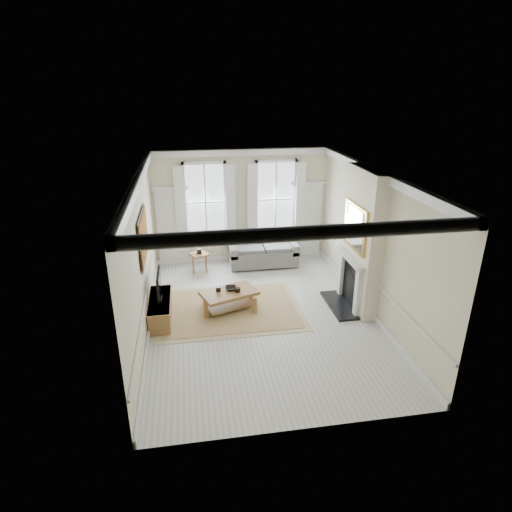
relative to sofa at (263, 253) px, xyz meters
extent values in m
plane|color=#B7B5AD|center=(-0.58, -3.11, -0.37)|extent=(7.20, 7.20, 0.00)
plane|color=white|center=(-0.58, -3.11, 3.03)|extent=(7.20, 7.20, 0.00)
plane|color=beige|center=(-0.58, 0.49, 1.33)|extent=(5.20, 0.00, 5.20)
plane|color=beige|center=(-3.18, -3.11, 1.33)|extent=(0.00, 7.20, 7.20)
plane|color=beige|center=(2.02, -3.11, 1.33)|extent=(0.00, 7.20, 7.20)
cube|color=silver|center=(-2.63, 0.45, 0.78)|extent=(0.90, 0.08, 2.30)
cube|color=silver|center=(1.47, 0.45, 0.78)|extent=(0.90, 0.08, 2.30)
cube|color=#BE7020|center=(-3.14, -2.81, 1.68)|extent=(0.05, 1.66, 1.06)
cube|color=beige|center=(1.85, -2.91, 1.33)|extent=(0.35, 1.70, 3.38)
cube|color=black|center=(1.42, -2.91, -0.35)|extent=(0.55, 1.50, 0.05)
cube|color=silver|center=(1.62, -3.46, 0.20)|extent=(0.10, 0.18, 1.15)
cube|color=silver|center=(1.62, -2.36, 0.20)|extent=(0.10, 0.18, 1.15)
cube|color=silver|center=(1.57, -2.91, 0.93)|extent=(0.20, 1.45, 0.06)
cube|color=black|center=(1.67, -2.91, 0.18)|extent=(0.02, 0.92, 1.00)
cube|color=gold|center=(1.63, -2.91, 1.68)|extent=(0.06, 1.26, 1.06)
cube|color=#60605D|center=(0.00, -0.06, -0.08)|extent=(2.01, 0.98, 0.46)
cube|color=#60605D|center=(0.00, 0.33, 0.30)|extent=(2.01, 0.20, 0.44)
cube|color=#60605D|center=(-0.91, -0.06, 0.18)|extent=(0.20, 0.98, 0.30)
cube|color=#60605D|center=(0.91, -0.06, 0.18)|extent=(0.20, 0.98, 0.30)
cylinder|color=brown|center=(-0.89, -0.43, -0.33)|extent=(0.06, 0.06, 0.08)
cylinder|color=brown|center=(0.89, 0.31, -0.33)|extent=(0.06, 0.06, 0.08)
cube|color=brown|center=(-1.90, -0.19, 0.14)|extent=(0.59, 0.59, 0.06)
cube|color=brown|center=(-2.08, -0.36, -0.13)|extent=(0.05, 0.05, 0.49)
cube|color=brown|center=(-1.73, -0.36, -0.13)|extent=(0.05, 0.05, 0.49)
cube|color=brown|center=(-2.08, -0.02, -0.13)|extent=(0.05, 0.05, 0.49)
cube|color=brown|center=(-1.73, -0.02, -0.13)|extent=(0.05, 0.05, 0.49)
cube|color=#A58955|center=(-1.29, -2.64, -0.36)|extent=(3.50, 2.60, 0.02)
cube|color=brown|center=(-1.29, -2.64, 0.08)|extent=(1.49, 1.16, 0.08)
cube|color=brown|center=(-1.85, -2.92, -0.17)|extent=(0.10, 0.10, 0.41)
cube|color=brown|center=(-0.74, -2.92, -0.17)|extent=(0.10, 0.10, 0.41)
cube|color=brown|center=(-1.85, -2.36, -0.17)|extent=(0.10, 0.10, 0.41)
cube|color=brown|center=(-0.74, -2.36, -0.17)|extent=(0.10, 0.10, 0.41)
cylinder|color=black|center=(-1.54, -2.59, 0.18)|extent=(0.12, 0.12, 0.12)
cylinder|color=black|center=(-1.09, -2.69, 0.17)|extent=(0.14, 0.14, 0.10)
imported|color=black|center=(-1.24, -2.54, 0.15)|extent=(0.32, 0.32, 0.07)
cube|color=brown|center=(-2.92, -2.86, -0.11)|extent=(0.47, 1.48, 0.53)
cube|color=black|center=(-2.90, -2.86, 0.17)|extent=(0.08, 0.30, 0.03)
cube|color=black|center=(-2.90, -2.86, 0.56)|extent=(0.05, 0.90, 0.55)
cube|color=black|center=(-2.87, -2.86, 0.56)|extent=(0.01, 0.83, 0.50)
camera|label=1|loc=(-2.14, -11.81, 4.78)|focal=30.00mm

